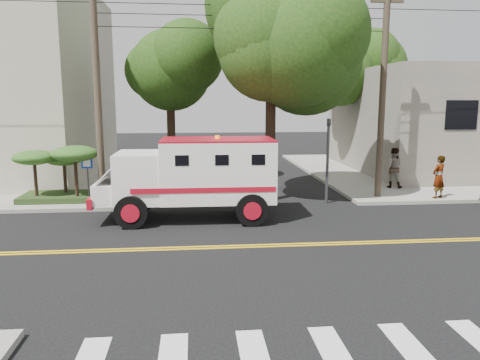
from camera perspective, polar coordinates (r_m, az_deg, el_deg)
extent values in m
plane|color=black|center=(14.27, 1.83, -8.06)|extent=(100.00, 100.00, 0.00)
cube|color=gray|center=(31.29, 23.70, 1.04)|extent=(17.00, 17.00, 0.15)
cube|color=slate|center=(32.21, 25.98, 6.61)|extent=(14.00, 12.00, 6.00)
cylinder|color=#382D23|center=(19.84, -16.96, 9.73)|extent=(0.28, 0.28, 9.00)
cylinder|color=#382D23|center=(21.26, 16.97, 9.70)|extent=(0.28, 0.28, 9.00)
cylinder|color=black|center=(20.25, 3.74, 7.28)|extent=(0.44, 0.44, 7.00)
sphere|color=#17360E|center=(20.41, 3.86, 17.15)|extent=(5.32, 5.32, 5.32)
sphere|color=#17360E|center=(19.97, 7.67, 18.91)|extent=(4.56, 4.56, 4.56)
cylinder|color=black|center=(25.55, -8.38, 6.13)|extent=(0.44, 0.44, 5.60)
sphere|color=#17360E|center=(25.53, -8.54, 12.42)|extent=(3.92, 3.92, 3.92)
sphere|color=#17360E|center=(24.97, -6.65, 13.49)|extent=(3.36, 3.36, 3.36)
cylinder|color=black|center=(31.24, 13.72, 6.92)|extent=(0.44, 0.44, 5.95)
sphere|color=#17360E|center=(31.25, 13.94, 12.38)|extent=(4.20, 4.20, 4.20)
sphere|color=#17360E|center=(31.02, 15.96, 13.15)|extent=(3.60, 3.60, 3.60)
cylinder|color=#3F3F42|center=(20.03, 10.62, 2.23)|extent=(0.12, 0.12, 3.60)
imported|color=#3F3F42|center=(19.90, 10.74, 6.08)|extent=(0.15, 0.18, 0.90)
cylinder|color=#3F3F42|center=(20.44, -18.02, -0.21)|extent=(0.06, 0.06, 2.00)
cube|color=#0C33A5|center=(20.26, -18.17, 1.99)|extent=(0.45, 0.03, 0.45)
cube|color=#1E3314|center=(21.46, -20.97, -1.91)|extent=(3.20, 2.00, 0.24)
cylinder|color=black|center=(21.28, -23.66, 0.24)|extent=(0.14, 0.14, 1.52)
ellipsoid|color=#1A4514|center=(21.17, -23.82, 2.52)|extent=(1.73, 1.73, 0.60)
cylinder|color=black|center=(21.67, -20.57, 0.38)|extent=(0.14, 0.14, 1.36)
ellipsoid|color=#1A4514|center=(21.57, -20.69, 2.39)|extent=(1.55, 1.55, 0.54)
cylinder|color=black|center=(20.61, -19.35, 0.45)|extent=(0.14, 0.14, 1.68)
ellipsoid|color=#1A4514|center=(20.49, -19.50, 3.06)|extent=(1.91, 1.91, 0.66)
cube|color=white|center=(17.17, -2.74, 1.22)|extent=(4.08, 2.44, 2.18)
cube|color=white|center=(17.33, -12.06, 0.39)|extent=(1.69, 2.31, 1.77)
cube|color=black|center=(17.38, -14.77, 1.87)|extent=(0.08, 1.77, 0.73)
cube|color=white|center=(17.59, -15.53, -1.33)|extent=(0.96, 2.09, 0.73)
cube|color=#A60C1E|center=(17.74, -17.14, -2.17)|extent=(0.21, 2.24, 0.36)
cube|color=#A60C1E|center=(17.04, -2.77, 4.95)|extent=(4.08, 2.44, 0.06)
cylinder|color=black|center=(16.43, -13.15, -3.86)|extent=(1.15, 0.35, 1.14)
cylinder|color=black|center=(18.68, -12.14, -2.19)|extent=(1.15, 0.35, 1.14)
cylinder|color=black|center=(16.35, 1.47, -3.67)|extent=(1.15, 0.35, 1.14)
cylinder|color=black|center=(18.61, 0.67, -2.01)|extent=(1.15, 0.35, 1.14)
imported|color=gray|center=(21.92, 23.06, 0.35)|extent=(0.81, 0.71, 1.86)
imported|color=gray|center=(23.81, 18.17, 1.43)|extent=(1.17, 1.08, 1.94)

